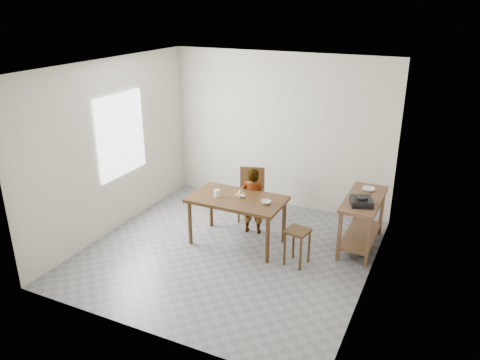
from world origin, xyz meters
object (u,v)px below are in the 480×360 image
at_px(dining_table, 237,221).
at_px(child, 253,201).
at_px(dining_chair, 251,195).
at_px(prep_counter, 362,222).
at_px(stool, 297,247).

xyz_separation_m(dining_table, child, (0.06, 0.43, 0.17)).
bearing_deg(dining_chair, prep_counter, -22.02).
bearing_deg(prep_counter, child, -170.81).
bearing_deg(prep_counter, dining_table, -157.85).
bearing_deg(child, stool, 135.87).
xyz_separation_m(dining_table, prep_counter, (1.72, 0.70, 0.03)).
distance_m(prep_counter, stool, 1.14).
distance_m(prep_counter, child, 1.68).
relative_size(prep_counter, dining_chair, 1.39).
distance_m(child, dining_chair, 0.50).
bearing_deg(dining_table, dining_chair, 100.59).
bearing_deg(dining_chair, dining_table, -96.46).
bearing_deg(stool, child, 147.12).
height_order(dining_chair, stool, dining_chair).
distance_m(dining_table, child, 0.47).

